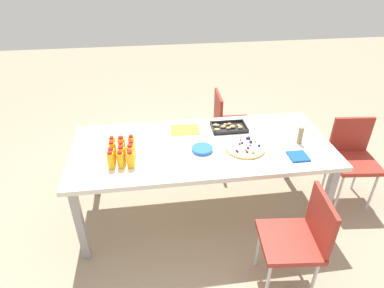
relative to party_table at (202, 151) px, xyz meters
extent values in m
plane|color=gray|center=(0.00, 0.00, -0.69)|extent=(12.00, 12.00, 0.00)
cube|color=silver|center=(0.00, 0.00, 0.04)|extent=(2.19, 0.96, 0.04)
cube|color=#99999E|center=(-1.02, -0.40, -0.34)|extent=(0.06, 0.06, 0.72)
cube|color=#99999E|center=(1.02, -0.40, -0.34)|extent=(0.06, 0.06, 0.72)
cube|color=#99999E|center=(-1.02, 0.40, -0.34)|extent=(0.06, 0.06, 0.72)
cube|color=#99999E|center=(1.02, 0.40, -0.34)|extent=(0.06, 0.06, 0.72)
cube|color=maroon|center=(1.46, -0.03, -0.24)|extent=(0.44, 0.44, 0.04)
cube|color=maroon|center=(1.48, 0.16, -0.05)|extent=(0.38, 0.07, 0.38)
cylinder|color=silver|center=(1.60, -0.20, -0.49)|extent=(0.02, 0.02, 0.41)
cylinder|color=silver|center=(1.28, -0.17, -0.49)|extent=(0.02, 0.02, 0.41)
cylinder|color=silver|center=(1.63, 0.12, -0.49)|extent=(0.02, 0.02, 0.41)
cylinder|color=silver|center=(1.32, 0.15, -0.49)|extent=(0.02, 0.02, 0.41)
cube|color=maroon|center=(0.51, 0.86, -0.24)|extent=(0.41, 0.41, 0.04)
cube|color=maroon|center=(0.33, 0.87, -0.05)|extent=(0.04, 0.38, 0.38)
cylinder|color=silver|center=(0.68, 1.02, -0.49)|extent=(0.02, 0.02, 0.41)
cylinder|color=silver|center=(0.66, 0.70, -0.49)|extent=(0.02, 0.02, 0.41)
cylinder|color=silver|center=(0.36, 1.03, -0.49)|extent=(0.02, 0.02, 0.41)
cylinder|color=silver|center=(0.35, 0.71, -0.49)|extent=(0.02, 0.02, 0.41)
cube|color=maroon|center=(0.48, -0.85, -0.24)|extent=(0.44, 0.44, 0.04)
cube|color=maroon|center=(0.67, -0.87, -0.05)|extent=(0.07, 0.38, 0.38)
cylinder|color=silver|center=(0.31, -0.99, -0.49)|extent=(0.02, 0.02, 0.41)
cylinder|color=silver|center=(0.34, -0.68, -0.49)|extent=(0.02, 0.02, 0.41)
cylinder|color=silver|center=(0.62, -1.03, -0.49)|extent=(0.02, 0.02, 0.41)
cylinder|color=silver|center=(0.66, -0.71, -0.49)|extent=(0.02, 0.02, 0.41)
cylinder|color=#F9AC14|center=(-0.73, -0.23, 0.13)|extent=(0.05, 0.05, 0.13)
cylinder|color=red|center=(-0.73, -0.23, 0.20)|extent=(0.04, 0.04, 0.02)
cylinder|color=#FAAB14|center=(-0.66, -0.23, 0.13)|extent=(0.05, 0.05, 0.13)
cylinder|color=red|center=(-0.66, -0.23, 0.20)|extent=(0.03, 0.03, 0.02)
cylinder|color=#FAAD14|center=(-0.59, -0.24, 0.13)|extent=(0.06, 0.06, 0.13)
cylinder|color=red|center=(-0.59, -0.24, 0.20)|extent=(0.04, 0.04, 0.02)
cylinder|color=#FAAE14|center=(-0.73, -0.16, 0.12)|extent=(0.06, 0.06, 0.12)
cylinder|color=red|center=(-0.73, -0.16, 0.19)|extent=(0.04, 0.04, 0.02)
cylinder|color=#FAAF14|center=(-0.66, -0.16, 0.12)|extent=(0.06, 0.06, 0.13)
cylinder|color=red|center=(-0.66, -0.16, 0.20)|extent=(0.04, 0.04, 0.02)
cylinder|color=#FAAD14|center=(-0.59, -0.16, 0.13)|extent=(0.06, 0.06, 0.13)
cylinder|color=red|center=(-0.59, -0.16, 0.20)|extent=(0.04, 0.04, 0.02)
cylinder|color=#FAAD14|center=(-0.74, -0.08, 0.12)|extent=(0.06, 0.06, 0.13)
cylinder|color=red|center=(-0.74, -0.08, 0.20)|extent=(0.04, 0.04, 0.02)
cylinder|color=#F9AE14|center=(-0.66, -0.08, 0.12)|extent=(0.05, 0.05, 0.12)
cylinder|color=red|center=(-0.66, -0.08, 0.19)|extent=(0.03, 0.03, 0.02)
cylinder|color=#FAAE14|center=(-0.58, -0.08, 0.12)|extent=(0.06, 0.06, 0.12)
cylinder|color=red|center=(-0.58, -0.08, 0.19)|extent=(0.04, 0.04, 0.02)
cylinder|color=#F9AE14|center=(-0.74, 0.00, 0.12)|extent=(0.05, 0.05, 0.12)
cylinder|color=red|center=(-0.74, 0.00, 0.19)|extent=(0.03, 0.03, 0.02)
cylinder|color=#FAAC14|center=(-0.67, -0.02, 0.13)|extent=(0.06, 0.06, 0.13)
cylinder|color=red|center=(-0.67, -0.02, 0.20)|extent=(0.04, 0.04, 0.02)
cylinder|color=#F9AD14|center=(-0.58, -0.01, 0.13)|extent=(0.05, 0.05, 0.13)
cylinder|color=red|center=(-0.58, -0.01, 0.20)|extent=(0.03, 0.03, 0.02)
cylinder|color=tan|center=(0.34, -0.11, 0.07)|extent=(0.34, 0.34, 0.02)
cylinder|color=white|center=(0.34, -0.11, 0.08)|extent=(0.31, 0.31, 0.01)
sphere|color=#1E1947|center=(0.39, -0.11, 0.09)|extent=(0.02, 0.02, 0.02)
sphere|color=red|center=(0.33, -0.20, 0.09)|extent=(0.02, 0.02, 0.02)
sphere|color=red|center=(0.25, -0.17, 0.09)|extent=(0.02, 0.02, 0.02)
sphere|color=#66B238|center=(0.38, -0.22, 0.09)|extent=(0.03, 0.03, 0.03)
sphere|color=#1E1947|center=(0.41, -0.06, 0.09)|extent=(0.03, 0.03, 0.03)
sphere|color=#66B238|center=(0.33, -0.17, 0.09)|extent=(0.02, 0.02, 0.02)
sphere|color=#1E1947|center=(0.39, 0.00, 0.09)|extent=(0.02, 0.02, 0.02)
sphere|color=red|center=(0.36, -0.14, 0.09)|extent=(0.02, 0.02, 0.02)
sphere|color=red|center=(0.41, 0.02, 0.09)|extent=(0.03, 0.03, 0.03)
sphere|color=#1E1947|center=(0.41, -0.01, 0.09)|extent=(0.03, 0.03, 0.03)
sphere|color=#66B238|center=(0.45, -0.06, 0.09)|extent=(0.02, 0.02, 0.02)
sphere|color=#1E1947|center=(0.46, -0.12, 0.09)|extent=(0.02, 0.02, 0.02)
sphere|color=#1E1947|center=(0.26, -0.19, 0.09)|extent=(0.02, 0.02, 0.02)
sphere|color=red|center=(0.31, -0.08, 0.09)|extent=(0.02, 0.02, 0.02)
sphere|color=red|center=(0.33, -0.01, 0.09)|extent=(0.02, 0.02, 0.02)
sphere|color=#1E1947|center=(0.33, -0.06, 0.09)|extent=(0.02, 0.02, 0.02)
sphere|color=#1E1947|center=(0.36, -0.15, 0.09)|extent=(0.02, 0.02, 0.02)
cube|color=black|center=(0.29, 0.25, 0.07)|extent=(0.32, 0.21, 0.01)
cube|color=black|center=(0.29, 0.15, 0.08)|extent=(0.32, 0.01, 0.03)
cube|color=black|center=(0.29, 0.35, 0.08)|extent=(0.32, 0.01, 0.03)
cube|color=black|center=(0.14, 0.25, 0.08)|extent=(0.01, 0.21, 0.03)
cube|color=black|center=(0.45, 0.25, 0.08)|extent=(0.01, 0.21, 0.03)
ellipsoid|color=tan|center=(0.24, 0.26, 0.08)|extent=(0.04, 0.03, 0.02)
ellipsoid|color=tan|center=(0.39, 0.23, 0.08)|extent=(0.04, 0.03, 0.02)
ellipsoid|color=tan|center=(0.19, 0.28, 0.08)|extent=(0.05, 0.03, 0.03)
ellipsoid|color=tan|center=(0.32, 0.24, 0.09)|extent=(0.06, 0.04, 0.03)
ellipsoid|color=tan|center=(0.39, 0.22, 0.08)|extent=(0.04, 0.03, 0.03)
ellipsoid|color=tan|center=(0.28, 0.22, 0.08)|extent=(0.04, 0.03, 0.02)
ellipsoid|color=tan|center=(0.39, 0.26, 0.08)|extent=(0.04, 0.03, 0.02)
ellipsoid|color=tan|center=(0.27, 0.29, 0.08)|extent=(0.04, 0.03, 0.02)
ellipsoid|color=tan|center=(0.16, 0.29, 0.08)|extent=(0.04, 0.03, 0.02)
ellipsoid|color=tan|center=(0.17, 0.20, 0.08)|extent=(0.05, 0.04, 0.03)
ellipsoid|color=tan|center=(0.24, 0.25, 0.08)|extent=(0.05, 0.03, 0.03)
ellipsoid|color=tan|center=(0.18, 0.31, 0.08)|extent=(0.04, 0.03, 0.02)
ellipsoid|color=tan|center=(0.31, 0.30, 0.08)|extent=(0.04, 0.03, 0.02)
cylinder|color=blue|center=(-0.01, -0.09, 0.06)|extent=(0.17, 0.17, 0.00)
cylinder|color=blue|center=(-0.01, -0.09, 0.07)|extent=(0.17, 0.17, 0.00)
cylinder|color=blue|center=(-0.01, -0.09, 0.07)|extent=(0.17, 0.17, 0.00)
cylinder|color=blue|center=(-0.01, -0.09, 0.08)|extent=(0.17, 0.17, 0.00)
cylinder|color=blue|center=(-0.01, -0.09, 0.08)|extent=(0.17, 0.17, 0.00)
cylinder|color=blue|center=(-0.01, -0.09, 0.09)|extent=(0.17, 0.17, 0.00)
cube|color=#194CA5|center=(0.73, -0.29, 0.07)|extent=(0.15, 0.15, 0.02)
cylinder|color=#9E7A56|center=(0.83, -0.08, 0.14)|extent=(0.04, 0.04, 0.15)
cube|color=yellow|center=(-0.11, 0.27, 0.06)|extent=(0.27, 0.22, 0.01)
camera|label=1|loc=(-0.41, -2.32, 1.54)|focal=30.66mm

